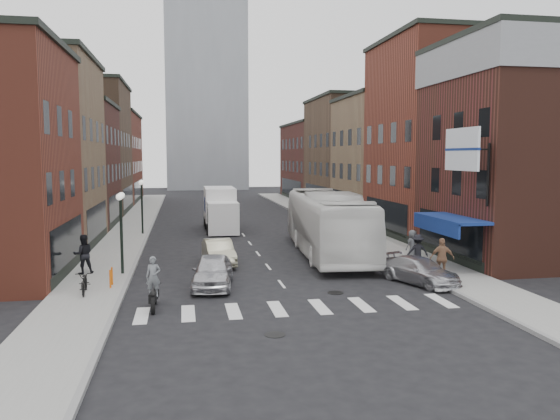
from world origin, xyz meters
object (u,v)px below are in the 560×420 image
Objects in this scene: streetlamp_near at (121,217)px; ped_right_b at (442,258)px; bike_rack at (111,277)px; transit_bus at (327,223)px; ped_left_solo at (83,254)px; streetlamp_far at (142,196)px; ped_right_a at (418,251)px; billboard_sign at (463,151)px; box_truck at (220,210)px; motorcycle_rider at (154,285)px; sedan_left_near at (213,271)px; ped_right_c at (413,245)px; parked_bicycle at (85,282)px; curb_car at (420,271)px; sedan_left_far at (219,252)px.

ped_right_b is at bearing -14.28° from streetlamp_near.
transit_bus reaches higher than bike_rack.
streetlamp_near reaches higher than ped_left_solo.
streetlamp_far is at bearing 143.22° from transit_bus.
streetlamp_far reaches higher than ped_right_a.
billboard_sign is 5.73m from ped_right_a.
billboard_sign is 18.91m from ped_left_solo.
bike_rack is 15.17m from ped_right_b.
box_truck is at bearing -132.47° from ped_left_solo.
motorcycle_rider is at bearing 30.08° from ped_right_a.
ped_right_a reaches higher than sedan_left_near.
transit_bus is 5.17m from ped_right_c.
parked_bicycle is 1.07× the size of ped_right_a.
curb_car is at bearing 76.77° from ped_right_a.
ped_left_solo is 17.26m from ped_right_b.
transit_bus reaches higher than sedan_left_far.
ped_left_solo is at bearing 142.76° from curb_car.
sedan_left_near is 2.50× the size of ped_right_a.
sedan_left_far is at bearing -159.86° from transit_bus.
transit_bus is 6.24m from ped_right_a.
parked_bicycle is 0.96× the size of ped_right_b.
ped_right_b is (1.21, 0.20, 0.50)m from curb_car.
ped_left_solo is (-3.67, 6.46, 0.15)m from motorcycle_rider.
ped_right_a is at bearing -51.86° from transit_bus.
streetlamp_near is 1.99× the size of motorcycle_rider.
parked_bicycle is at bearing -164.61° from sedan_left_near.
parked_bicycle reaches higher than bike_rack.
box_truck is at bearing 17.56° from streetlamp_far.
billboard_sign is at bearing -151.14° from ped_right_b.
curb_car is at bearing -68.25° from box_truck.
box_truck is 3.72× the size of motorcycle_rider.
ped_right_b is (14.92, -3.80, -1.80)m from streetlamp_near.
sedan_left_far is 2.48× the size of ped_right_c.
billboard_sign reaches higher than parked_bicycle.
streetlamp_near is 2.40× the size of ped_right_a.
billboard_sign is 0.89× the size of curb_car.
billboard_sign is 13.61m from sedan_left_far.
streetlamp_near is 5.74m from sedan_left_far.
ped_right_c is at bearing -10.57° from sedan_left_far.
motorcycle_rider is at bearing -44.25° from parked_bicycle.
curb_car is (13.71, -18.00, -2.31)m from streetlamp_far.
ped_right_a is 0.90× the size of ped_right_b.
curb_car is (7.81, -19.87, -1.05)m from box_truck.
billboard_sign reaches higher than ped_right_a.
ped_right_a is (1.16, 2.81, 0.40)m from curb_car.
bike_rack is at bearing -107.91° from box_truck.
transit_bus is 14.82m from parked_bicycle.
ped_right_b is at bearing -61.35° from transit_bus.
sedan_left_far is at bearing -16.98° from ped_right_b.
sedan_left_far is (4.85, -11.90, -2.24)m from streetlamp_far.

